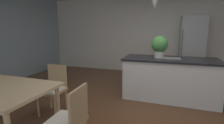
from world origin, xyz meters
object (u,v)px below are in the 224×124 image
object	(u,v)px
chair_kitchen_end	(69,120)
potted_plant_on_island	(160,45)
refrigerator	(191,48)
kitchen_island	(169,78)
chair_far_right	(54,88)

from	to	relation	value
chair_kitchen_end	potted_plant_on_island	bearing A→B (deg)	68.73
chair_kitchen_end	refrigerator	distance (m)	4.46
chair_kitchen_end	kitchen_island	xyz separation A→B (m)	(1.10, 2.21, -0.01)
chair_kitchen_end	refrigerator	xyz separation A→B (m)	(1.74, 4.07, 0.49)
chair_far_right	kitchen_island	world-z (taller)	kitchen_island
chair_kitchen_end	kitchen_island	world-z (taller)	kitchen_island
chair_kitchen_end	kitchen_island	size ratio (longest dim) A/B	0.44
chair_kitchen_end	kitchen_island	distance (m)	2.47
chair_far_right	kitchen_island	xyz separation A→B (m)	(1.98, 1.37, -0.01)
chair_far_right	potted_plant_on_island	distance (m)	2.32
potted_plant_on_island	kitchen_island	bearing A→B (deg)	0.00
chair_far_right	kitchen_island	bearing A→B (deg)	34.82
potted_plant_on_island	chair_kitchen_end	bearing A→B (deg)	-111.27
chair_kitchen_end	potted_plant_on_island	xyz separation A→B (m)	(0.86, 2.21, 0.70)
kitchen_island	potted_plant_on_island	size ratio (longest dim) A/B	4.14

